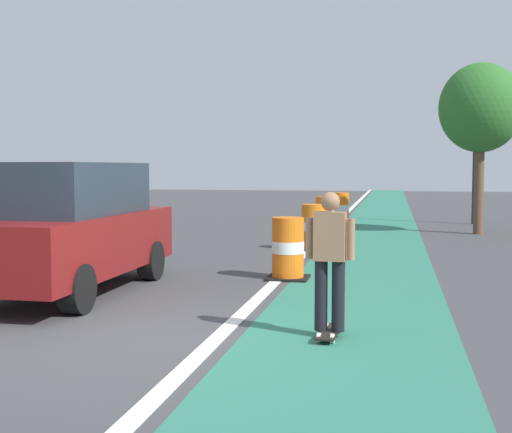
{
  "coord_description": "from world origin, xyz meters",
  "views": [
    {
      "loc": [
        2.87,
        -7.44,
        1.97
      ],
      "look_at": [
        0.49,
        4.4,
        1.1
      ],
      "focal_mm": 48.16,
      "sensor_mm": 36.0,
      "label": 1
    }
  ],
  "objects_px": {
    "traffic_barrel_far": "(341,209)",
    "parked_suv_nearest": "(69,227)",
    "street_tree_sidewalk": "(481,109)",
    "traffic_barrel_back": "(325,215)",
    "traffic_barrel_mid": "(313,228)",
    "traffic_barrel_front": "(288,249)",
    "skateboarder_on_lane": "(330,259)",
    "traffic_light_corner": "(476,122)"
  },
  "relations": [
    {
      "from": "traffic_barrel_back",
      "to": "traffic_light_corner",
      "type": "xyz_separation_m",
      "value": [
        4.75,
        4.16,
        2.97
      ]
    },
    {
      "from": "parked_suv_nearest",
      "to": "traffic_barrel_mid",
      "type": "relative_size",
      "value": 4.22
    },
    {
      "from": "skateboarder_on_lane",
      "to": "traffic_barrel_back",
      "type": "relative_size",
      "value": 1.55
    },
    {
      "from": "traffic_light_corner",
      "to": "traffic_barrel_far",
      "type": "bearing_deg",
      "value": -168.34
    },
    {
      "from": "skateboarder_on_lane",
      "to": "traffic_barrel_mid",
      "type": "relative_size",
      "value": 1.55
    },
    {
      "from": "traffic_barrel_far",
      "to": "traffic_light_corner",
      "type": "distance_m",
      "value": 5.49
    },
    {
      "from": "traffic_barrel_mid",
      "to": "street_tree_sidewalk",
      "type": "xyz_separation_m",
      "value": [
        4.32,
        4.86,
        3.14
      ]
    },
    {
      "from": "traffic_barrel_front",
      "to": "street_tree_sidewalk",
      "type": "distance_m",
      "value": 10.59
    },
    {
      "from": "skateboarder_on_lane",
      "to": "traffic_barrel_mid",
      "type": "distance_m",
      "value": 8.43
    },
    {
      "from": "street_tree_sidewalk",
      "to": "traffic_barrel_front",
      "type": "bearing_deg",
      "value": -114.94
    },
    {
      "from": "skateboarder_on_lane",
      "to": "traffic_barrel_back",
      "type": "height_order",
      "value": "skateboarder_on_lane"
    },
    {
      "from": "traffic_barrel_mid",
      "to": "traffic_barrel_far",
      "type": "xyz_separation_m",
      "value": [
        0.07,
        7.61,
        0.0
      ]
    },
    {
      "from": "traffic_barrel_far",
      "to": "traffic_light_corner",
      "type": "bearing_deg",
      "value": 11.66
    },
    {
      "from": "skateboarder_on_lane",
      "to": "traffic_barrel_mid",
      "type": "xyz_separation_m",
      "value": [
        -1.15,
        8.35,
        -0.38
      ]
    },
    {
      "from": "traffic_barrel_far",
      "to": "street_tree_sidewalk",
      "type": "bearing_deg",
      "value": -32.89
    },
    {
      "from": "skateboarder_on_lane",
      "to": "traffic_barrel_mid",
      "type": "bearing_deg",
      "value": 97.87
    },
    {
      "from": "parked_suv_nearest",
      "to": "street_tree_sidewalk",
      "type": "relative_size",
      "value": 0.92
    },
    {
      "from": "parked_suv_nearest",
      "to": "traffic_barrel_mid",
      "type": "height_order",
      "value": "parked_suv_nearest"
    },
    {
      "from": "traffic_barrel_mid",
      "to": "traffic_barrel_back",
      "type": "height_order",
      "value": "same"
    },
    {
      "from": "traffic_barrel_front",
      "to": "parked_suv_nearest",
      "type": "bearing_deg",
      "value": -147.59
    },
    {
      "from": "traffic_barrel_back",
      "to": "traffic_barrel_mid",
      "type": "bearing_deg",
      "value": -87.92
    },
    {
      "from": "skateboarder_on_lane",
      "to": "parked_suv_nearest",
      "type": "height_order",
      "value": "parked_suv_nearest"
    },
    {
      "from": "traffic_barrel_mid",
      "to": "street_tree_sidewalk",
      "type": "height_order",
      "value": "street_tree_sidewalk"
    },
    {
      "from": "street_tree_sidewalk",
      "to": "traffic_barrel_far",
      "type": "bearing_deg",
      "value": 147.11
    },
    {
      "from": "skateboarder_on_lane",
      "to": "traffic_light_corner",
      "type": "height_order",
      "value": "traffic_light_corner"
    },
    {
      "from": "traffic_barrel_far",
      "to": "skateboarder_on_lane",
      "type": "bearing_deg",
      "value": -86.13
    },
    {
      "from": "skateboarder_on_lane",
      "to": "parked_suv_nearest",
      "type": "bearing_deg",
      "value": 154.52
    },
    {
      "from": "traffic_barrel_front",
      "to": "street_tree_sidewalk",
      "type": "relative_size",
      "value": 0.22
    },
    {
      "from": "traffic_barrel_mid",
      "to": "traffic_light_corner",
      "type": "relative_size",
      "value": 0.21
    },
    {
      "from": "traffic_barrel_back",
      "to": "traffic_barrel_far",
      "type": "distance_m",
      "value": 3.24
    },
    {
      "from": "parked_suv_nearest",
      "to": "traffic_barrel_back",
      "type": "xyz_separation_m",
      "value": [
        2.95,
        10.69,
        -0.5
      ]
    },
    {
      "from": "traffic_barrel_far",
      "to": "traffic_light_corner",
      "type": "xyz_separation_m",
      "value": [
        4.52,
        0.93,
        2.97
      ]
    },
    {
      "from": "skateboarder_on_lane",
      "to": "traffic_light_corner",
      "type": "distance_m",
      "value": 17.42
    },
    {
      "from": "parked_suv_nearest",
      "to": "traffic_light_corner",
      "type": "relative_size",
      "value": 0.9
    },
    {
      "from": "skateboarder_on_lane",
      "to": "traffic_light_corner",
      "type": "xyz_separation_m",
      "value": [
        3.44,
        16.88,
        2.59
      ]
    },
    {
      "from": "traffic_barrel_mid",
      "to": "traffic_barrel_back",
      "type": "xyz_separation_m",
      "value": [
        -0.16,
        4.38,
        0.0
      ]
    },
    {
      "from": "traffic_barrel_far",
      "to": "parked_suv_nearest",
      "type": "bearing_deg",
      "value": -102.87
    },
    {
      "from": "parked_suv_nearest",
      "to": "traffic_barrel_far",
      "type": "xyz_separation_m",
      "value": [
        3.18,
        13.92,
        -0.5
      ]
    },
    {
      "from": "traffic_barrel_front",
      "to": "traffic_barrel_mid",
      "type": "distance_m",
      "value": 4.31
    },
    {
      "from": "traffic_barrel_mid",
      "to": "traffic_barrel_front",
      "type": "bearing_deg",
      "value": -89.33
    },
    {
      "from": "parked_suv_nearest",
      "to": "traffic_barrel_front",
      "type": "xyz_separation_m",
      "value": [
        3.16,
        2.0,
        -0.5
      ]
    },
    {
      "from": "street_tree_sidewalk",
      "to": "traffic_light_corner",
      "type": "bearing_deg",
      "value": 85.65
    }
  ]
}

